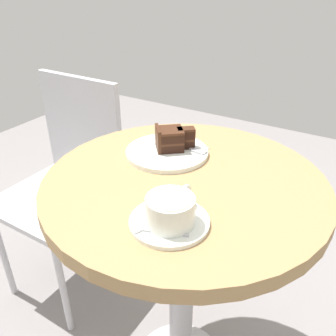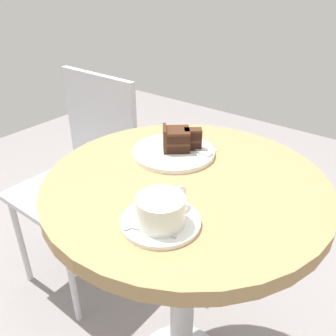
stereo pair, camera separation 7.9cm
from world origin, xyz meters
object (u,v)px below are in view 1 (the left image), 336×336
at_px(teaspoon, 153,231).
at_px(cake_plate, 167,152).
at_px(fork, 187,147).
at_px(cafe_chair, 69,172).
at_px(napkin, 177,150).
at_px(saucer, 169,221).
at_px(coffee_cup, 171,209).
at_px(cake_slice, 172,139).

height_order(teaspoon, cake_plate, teaspoon).
distance_m(fork, cafe_chair, 0.58).
bearing_deg(napkin, saucer, -152.83).
relative_size(teaspoon, cake_plate, 0.46).
relative_size(coffee_cup, teaspoon, 1.27).
bearing_deg(coffee_cup, fork, 23.03).
bearing_deg(cake_plate, cafe_chair, 80.67).
distance_m(coffee_cup, napkin, 0.32).
relative_size(coffee_cup, cafe_chair, 0.15).
height_order(cake_slice, fork, cake_slice).
xyz_separation_m(fork, napkin, (-0.00, 0.03, -0.01)).
distance_m(cake_slice, cafe_chair, 0.56).
bearing_deg(teaspoon, cake_plate, -83.31).
xyz_separation_m(saucer, fork, (0.28, 0.12, 0.01)).
xyz_separation_m(cake_plate, fork, (0.04, -0.04, 0.01)).
bearing_deg(coffee_cup, cake_slice, 30.44).
distance_m(saucer, cake_slice, 0.30).
bearing_deg(fork, napkin, -169.74).
bearing_deg(cake_slice, cake_plate, 154.34).
bearing_deg(cake_slice, saucer, -150.13).
relative_size(saucer, cafe_chair, 0.19).
bearing_deg(cafe_chair, coffee_cup, -26.79).
distance_m(teaspoon, cake_slice, 0.34).
bearing_deg(teaspoon, saucer, -119.19).
height_order(cake_plate, fork, fork).
distance_m(teaspoon, cafe_chair, 0.77).
bearing_deg(cafe_chair, napkin, -4.84).
bearing_deg(napkin, fork, -84.71).
relative_size(coffee_cup, fork, 0.83).
height_order(teaspoon, cafe_chair, cafe_chair).
distance_m(saucer, cafe_chair, 0.75).
bearing_deg(coffee_cup, cake_plate, 32.83).
height_order(saucer, napkin, saucer).
relative_size(cake_slice, cafe_chair, 0.13).
bearing_deg(napkin, cake_plate, 159.57).
bearing_deg(teaspoon, fork, -91.90).
xyz_separation_m(coffee_cup, teaspoon, (-0.04, 0.01, -0.03)).
xyz_separation_m(teaspoon, cafe_chair, (0.37, 0.63, -0.25)).
relative_size(saucer, fork, 1.02).
relative_size(fork, cafe_chair, 0.18).
relative_size(teaspoon, cake_slice, 0.94).
bearing_deg(cake_slice, fork, -56.55).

